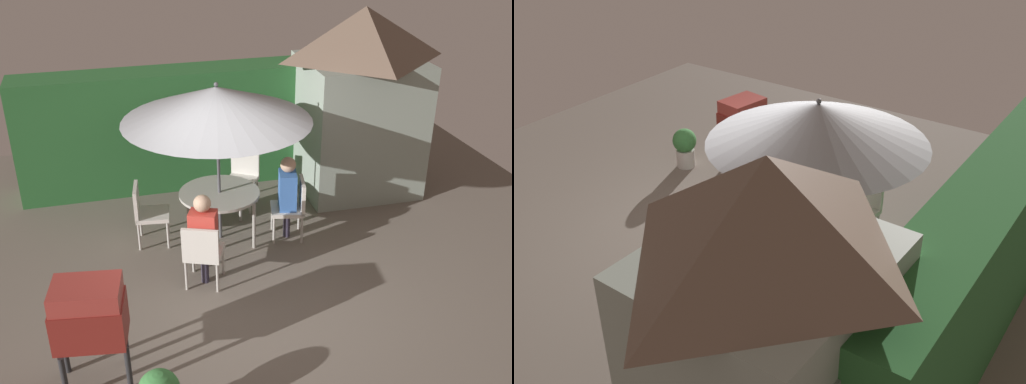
{
  "view_description": "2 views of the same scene",
  "coord_description": "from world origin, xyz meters",
  "views": [
    {
      "loc": [
        -1.5,
        -5.97,
        4.58
      ],
      "look_at": [
        0.32,
        0.73,
        1.07
      ],
      "focal_mm": 42.24,
      "sensor_mm": 36.0,
      "label": 1
    },
    {
      "loc": [
        5.52,
        4.69,
        4.8
      ],
      "look_at": [
        0.18,
        0.96,
        1.08
      ],
      "focal_mm": 43.25,
      "sensor_mm": 36.0,
      "label": 2
    }
  ],
  "objects": [
    {
      "name": "chair_toward_hedge",
      "position": [
        0.56,
        2.41,
        0.52
      ],
      "size": [
        0.64,
        0.64,
        0.9
      ],
      "color": "silver",
      "rests_on": "ground"
    },
    {
      "name": "person_in_blue",
      "position": [
        0.93,
        1.27,
        0.78
      ],
      "size": [
        0.31,
        0.38,
        1.26
      ],
      "color": "#3866B2",
      "rests_on": "ground"
    },
    {
      "name": "ground_plane",
      "position": [
        0.0,
        0.0,
        0.0
      ],
      "size": [
        11.0,
        11.0,
        0.0
      ],
      "primitive_type": "plane",
      "color": "#6B6056"
    },
    {
      "name": "patio_umbrella",
      "position": [
        -0.01,
        1.48,
        2.04
      ],
      "size": [
        2.56,
        2.56,
        2.34
      ],
      "color": "#4C4C51",
      "rests_on": "ground"
    },
    {
      "name": "chair_far_side",
      "position": [
        1.01,
        1.25,
        0.52
      ],
      "size": [
        0.56,
        0.55,
        0.9
      ],
      "color": "silver",
      "rests_on": "ground"
    },
    {
      "name": "patio_table",
      "position": [
        -0.01,
        1.48,
        0.68
      ],
      "size": [
        1.14,
        1.14,
        0.74
      ],
      "color": "#B2ADA3",
      "rests_on": "ground"
    },
    {
      "name": "person_in_red",
      "position": [
        -0.44,
        0.45,
        0.78
      ],
      "size": [
        0.41,
        0.35,
        1.26
      ],
      "color": "#CC3D33",
      "rests_on": "ground"
    },
    {
      "name": "garden_shed",
      "position": [
        2.55,
        2.59,
        1.53
      ],
      "size": [
        1.97,
        1.75,
        3.0
      ],
      "color": "gray",
      "rests_on": "ground"
    },
    {
      "name": "chair_near_shed",
      "position": [
        -0.47,
        0.37,
        0.52
      ],
      "size": [
        0.6,
        0.6,
        0.9
      ],
      "color": "silver",
      "rests_on": "ground"
    },
    {
      "name": "chair_toward_house",
      "position": [
        -1.04,
        1.63,
        0.52
      ],
      "size": [
        0.52,
        0.52,
        0.9
      ],
      "color": "silver",
      "rests_on": "ground"
    },
    {
      "name": "hedge_backdrop",
      "position": [
        0.0,
        3.5,
        1.0
      ],
      "size": [
        5.75,
        0.74,
        1.99
      ],
      "color": "#28602D",
      "rests_on": "ground"
    },
    {
      "name": "bbq_grill",
      "position": [
        -1.84,
        -0.99,
        0.85
      ],
      "size": [
        0.77,
        0.6,
        1.2
      ],
      "color": "maroon",
      "rests_on": "ground"
    }
  ]
}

